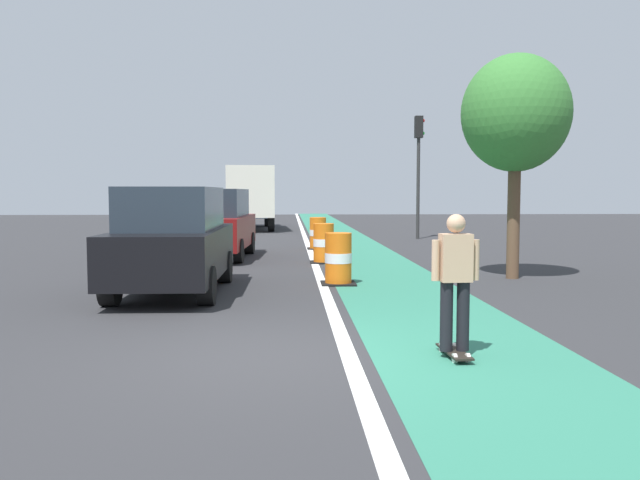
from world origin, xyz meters
name	(u,v)px	position (x,y,z in m)	size (l,w,h in m)	color
ground_plane	(273,356)	(0.00, 0.00, 0.00)	(100.00, 100.00, 0.00)	#2D2D30
bike_lane_strip	(361,256)	(2.40, 12.00, 0.00)	(2.50, 80.00, 0.01)	#2D755B
lane_divider_stripe	(312,256)	(0.90, 12.00, 0.01)	(0.20, 80.00, 0.01)	silver
skateboarder_on_lane	(455,280)	(2.14, -0.16, 0.91)	(0.57, 0.81, 1.69)	black
parked_suv_nearest	(173,240)	(-2.03, 4.99, 1.04)	(1.96, 4.62, 2.04)	black
parked_suv_second	(216,223)	(-1.95, 11.72, 1.04)	(2.11, 4.69, 2.04)	maroon
traffic_barrel_front	(338,259)	(1.24, 6.00, 0.53)	(0.73, 0.73, 1.09)	orange
traffic_barrel_mid	(324,244)	(1.15, 10.20, 0.53)	(0.73, 0.73, 1.09)	orange
traffic_barrel_back	(318,234)	(1.19, 14.59, 0.53)	(0.73, 0.73, 1.09)	orange
delivery_truck_down_block	(249,194)	(-1.86, 26.96, 1.85)	(2.81, 7.74, 3.23)	silver
traffic_light_corner	(419,155)	(5.61, 19.43, 3.50)	(0.41, 0.32, 5.10)	#2D2D2D
street_tree_sidewalk	(516,114)	(5.24, 6.77, 3.67)	(2.40, 2.40, 5.00)	brown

